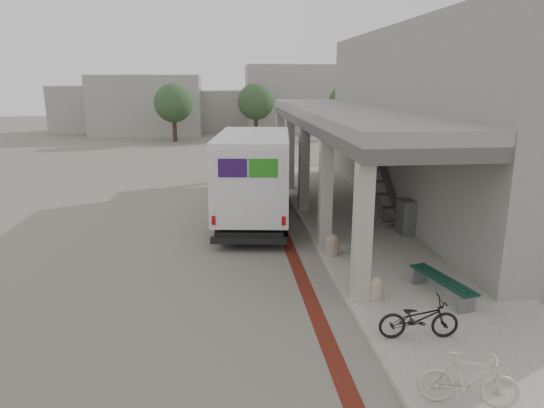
{
  "coord_description": "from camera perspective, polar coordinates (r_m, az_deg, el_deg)",
  "views": [
    {
      "loc": [
        -0.97,
        -13.64,
        5.06
      ],
      "look_at": [
        0.39,
        -0.22,
        1.6
      ],
      "focal_mm": 32.0,
      "sensor_mm": 36.0,
      "label": 1
    }
  ],
  "objects": [
    {
      "name": "bike_lane_stripe",
      "position": [
        16.55,
        1.35,
        -3.4
      ],
      "size": [
        0.35,
        40.0,
        0.01
      ],
      "primitive_type": "cube",
      "color": "#581B11",
      "rests_on": "ground"
    },
    {
      "name": "bench",
      "position": [
        12.11,
        19.38,
        -8.84
      ],
      "size": [
        0.88,
        2.03,
        0.47
      ],
      "rotation": [
        0.0,
        0.0,
        0.24
      ],
      "color": "slate",
      "rests_on": "sidewalk"
    },
    {
      "name": "bollard_far",
      "position": [
        14.22,
        7.05,
        -4.72
      ],
      "size": [
        0.42,
        0.42,
        0.63
      ],
      "color": "gray",
      "rests_on": "sidewalk"
    },
    {
      "name": "tree_left",
      "position": [
        41.87,
        -11.52,
        11.54
      ],
      "size": [
        3.2,
        3.2,
        4.8
      ],
      "color": "#38281C",
      "rests_on": "ground"
    },
    {
      "name": "transit_building",
      "position": [
        19.81,
        17.66,
        8.92
      ],
      "size": [
        7.6,
        17.0,
        7.0
      ],
      "color": "gray",
      "rests_on": "ground"
    },
    {
      "name": "fedex_truck",
      "position": [
        17.88,
        -2.03,
        3.68
      ],
      "size": [
        3.25,
        7.88,
        3.26
      ],
      "rotation": [
        0.0,
        0.0,
        -0.12
      ],
      "color": "black",
      "rests_on": "ground"
    },
    {
      "name": "distant_backdrop",
      "position": [
        49.61,
        -8.09,
        11.54
      ],
      "size": [
        28.0,
        10.0,
        6.5
      ],
      "color": "gray",
      "rests_on": "ground"
    },
    {
      "name": "bicycle_black",
      "position": [
        10.16,
        16.88,
        -12.74
      ],
      "size": [
        1.61,
        0.64,
        0.83
      ],
      "primitive_type": "imported",
      "rotation": [
        0.0,
        0.0,
        1.51
      ],
      "color": "black",
      "rests_on": "sidewalk"
    },
    {
      "name": "bollard_near",
      "position": [
        11.63,
        11.89,
        -9.52
      ],
      "size": [
        0.38,
        0.38,
        0.57
      ],
      "color": "tan",
      "rests_on": "sidewalk"
    },
    {
      "name": "tree_right",
      "position": [
        44.07,
        8.84,
        11.79
      ],
      "size": [
        3.2,
        3.2,
        4.8
      ],
      "color": "#38281C",
      "rests_on": "ground"
    },
    {
      "name": "utility_cabinet",
      "position": [
        16.57,
        15.59,
        -1.46
      ],
      "size": [
        0.54,
        0.7,
        1.13
      ],
      "primitive_type": "cube",
      "rotation": [
        0.0,
        0.0,
        0.04
      ],
      "color": "slate",
      "rests_on": "sidewalk"
    },
    {
      "name": "sidewalk",
      "position": [
        15.35,
        13.51,
        -5.03
      ],
      "size": [
        4.4,
        28.0,
        0.12
      ],
      "primitive_type": "cube",
      "color": "gray",
      "rests_on": "ground"
    },
    {
      "name": "ground",
      "position": [
        14.58,
        -1.6,
        -5.93
      ],
      "size": [
        120.0,
        120.0,
        0.0
      ],
      "primitive_type": "plane",
      "color": "slate",
      "rests_on": "ground"
    },
    {
      "name": "bicycle_cream",
      "position": [
        8.51,
        22.15,
        -18.57
      ],
      "size": [
        1.59,
        0.84,
        0.92
      ],
      "primitive_type": "imported",
      "rotation": [
        0.0,
        0.0,
        1.29
      ],
      "color": "#BCB7A5",
      "rests_on": "sidewalk"
    },
    {
      "name": "tree_mid",
      "position": [
        43.78,
        -1.92,
        11.93
      ],
      "size": [
        3.2,
        3.2,
        4.8
      ],
      "color": "#38281C",
      "rests_on": "ground"
    }
  ]
}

